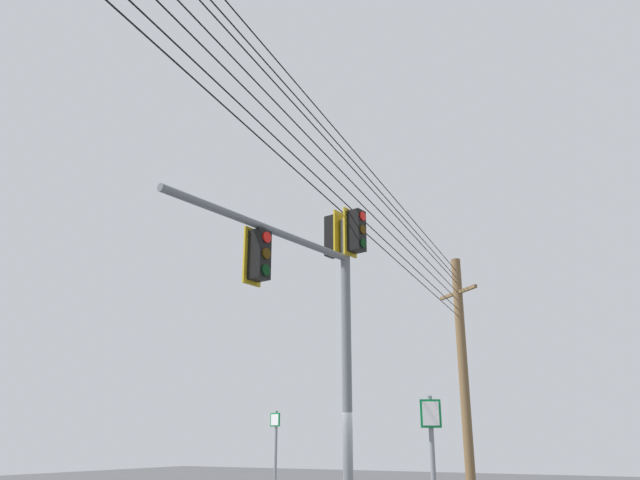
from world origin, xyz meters
TOP-DOWN VIEW (x-y plane):
  - signal_mast_assembly at (-0.50, -1.11)m, footprint 1.33×5.09m
  - utility_pole_wooden at (-1.23, 11.21)m, footprint 1.87×1.59m
  - route_sign_primary at (2.26, -3.16)m, footprint 0.27×0.15m
  - route_sign_secondary at (-3.38, 1.78)m, footprint 0.31×0.12m
  - overhead_wire_span at (-0.29, -1.52)m, footprint 1.89×25.45m

SIDE VIEW (x-z plane):
  - route_sign_primary at x=2.26m, z-range 0.25..2.82m
  - route_sign_secondary at x=-3.38m, z-range 0.25..2.92m
  - utility_pole_wooden at x=-1.23m, z-range 0.09..8.78m
  - signal_mast_assembly at x=-0.50m, z-range 1.44..8.16m
  - overhead_wire_span at x=-0.29m, z-range 6.43..8.79m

